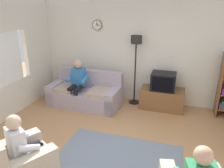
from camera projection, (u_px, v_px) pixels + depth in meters
ground_plane at (112, 156)px, 3.95m from camera, size 12.00×12.00×0.00m
back_wall_assembly at (142, 53)px, 5.85m from camera, size 6.20×0.17×2.70m
couch at (85, 94)px, 5.86m from camera, size 1.93×0.94×0.90m
tv_stand at (162, 99)px, 5.67m from camera, size 1.10×0.56×0.53m
tv at (163, 81)px, 5.48m from camera, size 0.60×0.49×0.44m
floor_lamp at (136, 51)px, 5.56m from camera, size 0.28×0.28×1.85m
armchair_near_window at (20, 163)px, 3.36m from camera, size 1.13×1.16×0.90m
area_rug at (116, 164)px, 3.74m from camera, size 2.20×1.70×0.01m
person_on_couch at (77, 81)px, 5.68m from camera, size 0.52×0.55×1.24m
person_in_left_armchair at (23, 144)px, 3.31m from camera, size 0.61×0.63×1.12m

